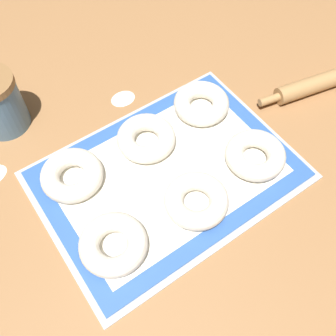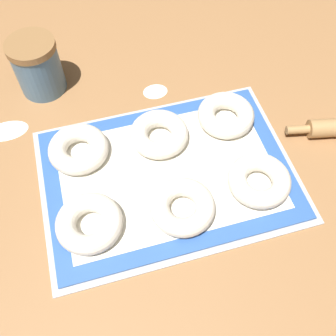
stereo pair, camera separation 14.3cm
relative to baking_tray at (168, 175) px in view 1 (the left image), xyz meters
name	(u,v)px [view 1 (the left image)]	position (x,y,z in m)	size (l,w,h in m)	color
ground_plane	(175,176)	(0.01, -0.01, 0.00)	(2.80, 2.80, 0.00)	olive
baking_tray	(168,175)	(0.00, 0.00, 0.00)	(0.53, 0.38, 0.01)	#B2B5BA
baking_mat	(168,173)	(0.00, 0.00, 0.01)	(0.50, 0.35, 0.00)	#2D569E
bagel_front_left	(113,244)	(-0.18, -0.08, 0.03)	(0.13, 0.13, 0.04)	silver
bagel_front_center	(196,200)	(0.00, -0.09, 0.03)	(0.13, 0.13, 0.04)	silver
bagel_front_right	(255,155)	(0.17, -0.08, 0.03)	(0.13, 0.13, 0.04)	silver
bagel_back_left	(72,175)	(-0.17, 0.10, 0.03)	(0.13, 0.13, 0.04)	silver
bagel_back_center	(146,138)	(0.01, 0.09, 0.03)	(0.13, 0.13, 0.04)	silver
bagel_back_right	(201,103)	(0.16, 0.10, 0.03)	(0.13, 0.13, 0.04)	silver
flour_patch_near	(123,98)	(0.04, 0.24, 0.00)	(0.06, 0.05, 0.00)	white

